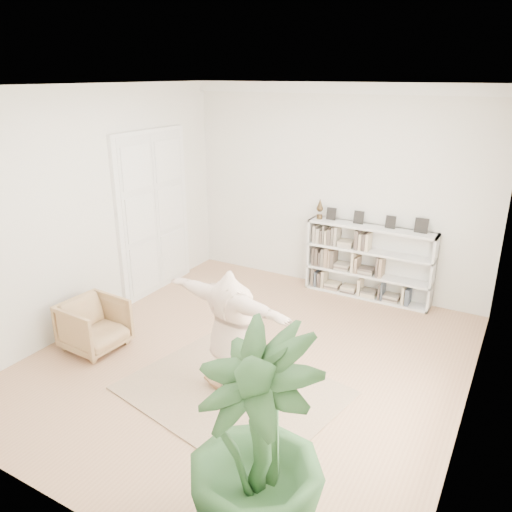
{
  "coord_description": "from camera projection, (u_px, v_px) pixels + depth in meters",
  "views": [
    {
      "loc": [
        3.03,
        -5.18,
        3.73
      ],
      "look_at": [
        -0.13,
        0.4,
        1.38
      ],
      "focal_mm": 35.0,
      "sensor_mm": 36.0,
      "label": 1
    }
  ],
  "objects": [
    {
      "name": "doors",
      "position": [
        154.0,
        215.0,
        8.75
      ],
      "size": [
        0.09,
        1.78,
        2.92
      ],
      "color": "white",
      "rests_on": "floor"
    },
    {
      "name": "rug",
      "position": [
        233.0,
        390.0,
        6.22
      ],
      "size": [
        2.84,
        2.45,
        0.02
      ],
      "primitive_type": "cube",
      "rotation": [
        0.0,
        0.0,
        -0.19
      ],
      "color": "tan",
      "rests_on": "floor"
    },
    {
      "name": "rocker_board",
      "position": [
        233.0,
        386.0,
        6.2
      ],
      "size": [
        0.56,
        0.4,
        0.11
      ],
      "rotation": [
        0.0,
        0.0,
        -0.19
      ],
      "color": "brown",
      "rests_on": "rug"
    },
    {
      "name": "person",
      "position": [
        232.0,
        327.0,
        5.91
      ],
      "size": [
        1.96,
        0.87,
        1.54
      ],
      "primitive_type": "imported",
      "rotation": [
        0.0,
        0.0,
        2.95
      ],
      "color": "beige",
      "rests_on": "rocker_board"
    },
    {
      "name": "bookshelf",
      "position": [
        368.0,
        263.0,
        8.66
      ],
      "size": [
        2.2,
        0.35,
        1.64
      ],
      "color": "silver",
      "rests_on": "floor"
    },
    {
      "name": "floor",
      "position": [
        250.0,
        359.0,
        6.92
      ],
      "size": [
        6.0,
        6.0,
        0.0
      ],
      "primitive_type": "plane",
      "color": "#AB7B58",
      "rests_on": "ground"
    },
    {
      "name": "room_shell",
      "position": [
        340.0,
        88.0,
        8.11
      ],
      "size": [
        6.0,
        6.0,
        6.0
      ],
      "color": "silver",
      "rests_on": "floor"
    },
    {
      "name": "armchair",
      "position": [
        94.0,
        325.0,
        7.09
      ],
      "size": [
        0.84,
        0.82,
        0.73
      ],
      "primitive_type": "imported",
      "rotation": [
        0.0,
        0.0,
        1.51
      ],
      "color": "tan",
      "rests_on": "floor"
    },
    {
      "name": "houseplant",
      "position": [
        256.0,
        447.0,
        3.89
      ],
      "size": [
        1.46,
        1.46,
        1.98
      ],
      "primitive_type": "imported",
      "rotation": [
        0.0,
        0.0,
        -0.42
      ],
      "color": "#2B5229",
      "rests_on": "floor"
    }
  ]
}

